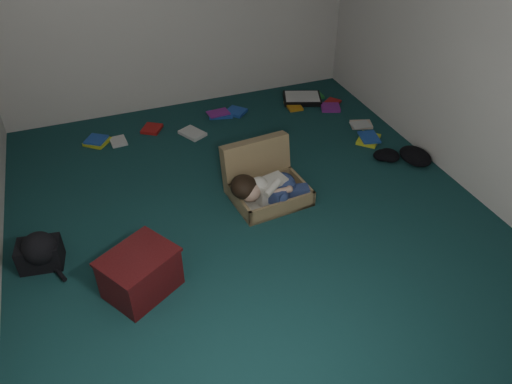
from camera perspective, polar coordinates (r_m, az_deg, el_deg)
floor at (r=4.34m, az=-0.71°, el=-2.57°), size 4.50×4.50×0.00m
wall_front at (r=2.06m, az=21.81°, el=-11.92°), size 4.50×0.00×4.50m
wall_right at (r=4.68m, az=23.78°, el=15.79°), size 0.00×4.50×4.50m
suitcase at (r=4.49m, az=0.98°, el=1.27°), size 0.70×0.69×0.47m
person at (r=4.33m, az=1.44°, el=0.43°), size 0.71×0.34×0.29m
maroon_bin at (r=3.68m, az=-13.09°, el=-9.01°), size 0.63×0.59×0.34m
backpack at (r=4.15m, az=-23.48°, el=-6.46°), size 0.43×0.37×0.23m
clothing_pile at (r=5.22m, az=15.86°, el=4.41°), size 0.52×0.47×0.14m
paper_tray at (r=6.17m, az=5.29°, el=10.61°), size 0.54×0.47×0.06m
book_scatter at (r=5.71m, az=-0.28°, el=8.21°), size 3.01×1.37×0.02m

